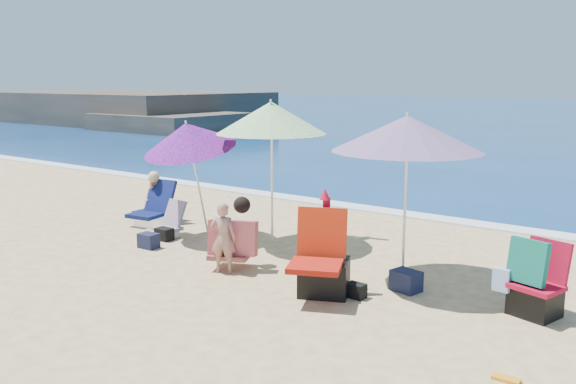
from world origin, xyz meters
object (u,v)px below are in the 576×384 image
Objects in this scene: furled_umbrella at (326,233)px; person_left at (155,198)px; chair_rainbow at (166,227)px; camp_chair_left at (323,270)px; chair_navy at (155,214)px; person_center at (229,237)px; umbrella_turquoise at (407,134)px; umbrella_blue at (188,136)px; camp_chair_right at (534,288)px; umbrella_striped at (271,118)px.

person_left is at bearing 165.45° from furled_umbrella.
chair_rainbow is 3.86m from camp_chair_left.
furled_umbrella is 4.56m from chair_navy.
umbrella_turquoise is at bearing 25.20° from person_center.
person_left reaches higher than chair_navy.
umbrella_blue is 2.19× the size of person_left.
umbrella_turquoise is at bearing 3.27° from chair_rainbow.
umbrella_turquoise is 5.45m from chair_navy.
chair_navy is at bearing -42.30° from person_left.
umbrella_blue is 2.09× the size of person_center.
person_center is (-2.20, -1.03, -1.50)m from umbrella_turquoise.
furled_umbrella is 4.84m from person_left.
umbrella_blue is at bearing 151.37° from person_center.
umbrella_turquoise is at bearing 172.61° from camp_chair_right.
umbrella_blue reaches higher than person_left.
person_left is at bearing 175.51° from umbrella_turquoise.
camp_chair_right is 7.18m from person_left.
umbrella_blue is 1.94× the size of camp_chair_left.
person_left is at bearing 137.70° from chair_navy.
person_left is at bearing 160.60° from umbrella_blue.
umbrella_blue is 2.31× the size of camp_chair_right.
umbrella_striped reaches higher than camp_chair_right.
umbrella_blue is (-1.33, -0.55, -0.33)m from umbrella_striped.
chair_rainbow is at bearing -179.79° from camp_chair_right.
furled_umbrella is (1.85, -1.24, -1.36)m from umbrella_striped.
furled_umbrella is 1.42× the size of camp_chair_right.
chair_navy is 0.41m from person_left.
furled_umbrella is 0.51m from camp_chair_left.
person_left is (-7.15, 0.65, 0.11)m from camp_chair_right.
camp_chair_left is at bearing -1.28° from person_center.
furled_umbrella is at bearing -12.53° from chair_navy.
umbrella_turquoise is at bearing 1.48° from umbrella_blue.
furled_umbrella is at bearing -14.55° from person_left.
chair_navy is at bearing -174.33° from umbrella_striped.
chair_rainbow is (-1.78, -0.70, -1.92)m from umbrella_striped.
chair_navy is at bearing 150.76° from chair_rainbow.
umbrella_turquoise is 0.95× the size of umbrella_striped.
camp_chair_right is at bearing -3.50° from chair_navy.
umbrella_blue reaches higher than chair_rainbow.
chair_navy is 0.91× the size of camp_chair_right.
umbrella_blue is 2.53× the size of chair_navy.
umbrella_turquoise is at bearing 61.33° from camp_chair_left.
furled_umbrella is 3.71m from chair_rainbow.
umbrella_blue reaches higher than camp_chair_right.
person_center is (1.71, -0.93, -1.26)m from umbrella_blue.
camp_chair_left is (3.77, -0.82, 0.17)m from chair_rainbow.
person_left is at bearing -179.49° from umbrella_striped.
chair_rainbow is 2.32m from person_center.
chair_rainbow is at bearing -32.80° from person_left.
umbrella_striped reaches higher than person_center.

